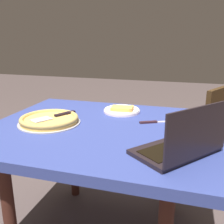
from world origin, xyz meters
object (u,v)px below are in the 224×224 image
object	(u,v)px
table_knife	(156,122)
pizza_tray	(49,120)
pizza_plate	(122,110)
chair_near	(201,126)
dining_table	(105,139)
drink_cup	(200,122)
laptop	(182,144)

from	to	relation	value
table_knife	pizza_tray	bearing A→B (deg)	-162.41
pizza_plate	chair_near	xyz separation A→B (m)	(0.53, 0.60, -0.26)
dining_table	chair_near	size ratio (longest dim) A/B	1.52
pizza_tray	dining_table	bearing A→B (deg)	6.56
pizza_plate	drink_cup	size ratio (longest dim) A/B	2.01
pizza_tray	pizza_plate	bearing A→B (deg)	44.83
dining_table	pizza_plate	world-z (taller)	pizza_plate
chair_near	table_knife	bearing A→B (deg)	-111.35
pizza_tray	chair_near	xyz separation A→B (m)	(0.86, 0.93, -0.27)
pizza_plate	drink_cup	xyz separation A→B (m)	(0.46, -0.25, 0.05)
dining_table	table_knife	bearing A→B (deg)	29.36
drink_cup	chair_near	size ratio (longest dim) A/B	0.14
laptop	drink_cup	world-z (taller)	laptop
laptop	drink_cup	distance (m)	0.30
pizza_tray	table_knife	xyz separation A→B (m)	(0.57, 0.18, -0.02)
dining_table	chair_near	bearing A→B (deg)	58.47
chair_near	dining_table	bearing A→B (deg)	-121.53
drink_cup	table_knife	bearing A→B (deg)	156.28
pizza_plate	pizza_tray	size ratio (longest dim) A/B	0.68
dining_table	pizza_plate	size ratio (longest dim) A/B	5.35
dining_table	laptop	world-z (taller)	laptop
pizza_tray	chair_near	size ratio (longest dim) A/B	0.42
dining_table	pizza_tray	size ratio (longest dim) A/B	3.63
drink_cup	chair_near	world-z (taller)	drink_cup
pizza_plate	chair_near	distance (m)	0.84
pizza_plate	chair_near	size ratio (longest dim) A/B	0.28
pizza_plate	table_knife	bearing A→B (deg)	-32.59
dining_table	pizza_plate	bearing A→B (deg)	85.95
laptop	pizza_plate	xyz separation A→B (m)	(-0.38, 0.54, -0.03)
laptop	table_knife	distance (m)	0.42
dining_table	chair_near	xyz separation A→B (m)	(0.55, 0.89, -0.17)
pizza_tray	laptop	bearing A→B (deg)	-16.20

